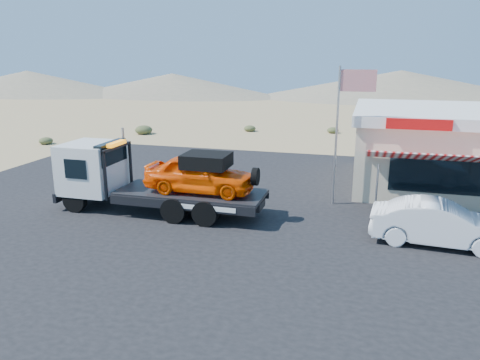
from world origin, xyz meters
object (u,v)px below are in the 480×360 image
Objects in this scene: tow_truck at (155,176)px; jerky_store at (462,148)px; flagpole at (343,120)px; white_sedan at (440,224)px.

tow_truck is 0.84× the size of jerky_store.
jerky_store is 1.73× the size of flagpole.
white_sedan is 0.78× the size of flagpole.
flagpole reaches higher than white_sedan.
flagpole is at bearing -141.21° from jerky_store.
flagpole is at bearing 49.22° from white_sedan.
flagpole reaches higher than jerky_store.
white_sedan is 8.45m from jerky_store.
tow_truck is 1.45× the size of flagpole.
tow_truck is at bearing 90.76° from white_sedan.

